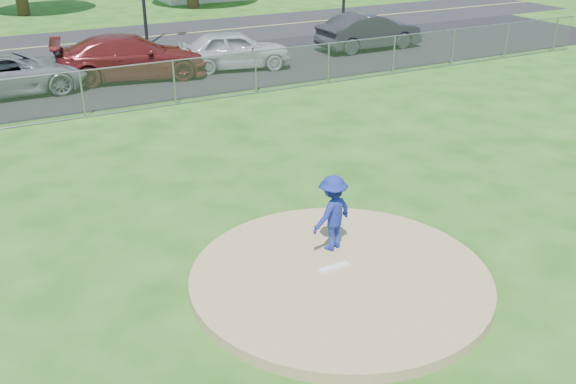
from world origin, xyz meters
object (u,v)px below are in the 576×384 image
object	(u,v)px
pitcher	(332,213)
parked_car_charcoal	(369,31)
parked_car_darkred	(131,57)
parked_car_gray	(9,74)
parked_car_pearl	(234,50)

from	to	relation	value
pitcher	parked_car_charcoal	xyz separation A→B (m)	(11.45, 15.46, -0.13)
parked_car_darkred	parked_car_charcoal	xyz separation A→B (m)	(11.12, 0.22, -0.03)
parked_car_gray	parked_car_pearl	bearing A→B (deg)	-92.26
pitcher	parked_car_pearl	bearing A→B (deg)	-125.68
pitcher	parked_car_darkred	world-z (taller)	pitcher
parked_car_gray	parked_car_darkred	size ratio (longest dim) A/B	0.92
pitcher	parked_car_darkred	size ratio (longest dim) A/B	0.26
pitcher	parked_car_charcoal	bearing A→B (deg)	-145.52
parked_car_darkred	parked_car_charcoal	bearing A→B (deg)	-78.70
parked_car_darkred	parked_car_charcoal	size ratio (longest dim) A/B	1.17
parked_car_darkred	parked_car_pearl	size ratio (longest dim) A/B	1.26
parked_car_darkred	parked_car_charcoal	world-z (taller)	parked_car_darkred
pitcher	parked_car_darkred	xyz separation A→B (m)	(0.33, 15.24, -0.10)
pitcher	parked_car_gray	xyz separation A→B (m)	(-4.07, 15.09, -0.20)
parked_car_darkred	parked_car_pearl	distance (m)	4.14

